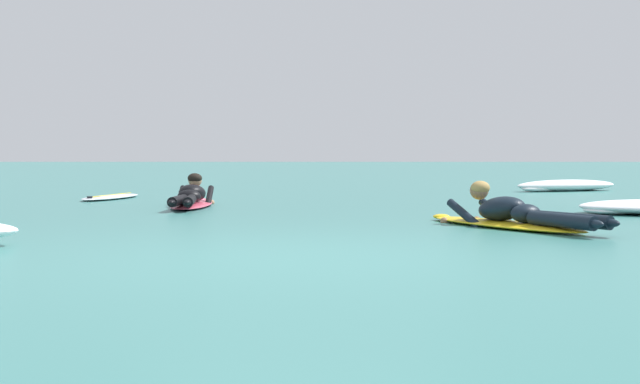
{
  "coord_description": "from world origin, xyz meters",
  "views": [
    {
      "loc": [
        0.13,
        -6.77,
        0.81
      ],
      "look_at": [
        0.09,
        4.28,
        0.31
      ],
      "focal_mm": 49.38,
      "sensor_mm": 36.0,
      "label": 1
    }
  ],
  "objects": [
    {
      "name": "surfer_far",
      "position": [
        -1.77,
        6.19,
        0.13
      ],
      "size": [
        0.61,
        2.61,
        0.55
      ],
      "color": "#E54C66",
      "rests_on": "ground"
    },
    {
      "name": "surfer_near",
      "position": [
        2.18,
        2.59,
        0.13
      ],
      "size": [
        1.67,
        2.55,
        0.54
      ],
      "color": "yellow",
      "rests_on": "ground"
    },
    {
      "name": "whitewater_front",
      "position": [
        5.31,
        11.63,
        0.11
      ],
      "size": [
        2.53,
        1.61,
        0.24
      ],
      "color": "white",
      "rests_on": "ground"
    },
    {
      "name": "drifting_surfboard",
      "position": [
        -3.51,
        8.5,
        0.03
      ],
      "size": [
        0.91,
        2.07,
        0.16
      ],
      "color": "silver",
      "rests_on": "ground"
    },
    {
      "name": "ground_plane",
      "position": [
        0.0,
        10.0,
        0.0
      ],
      "size": [
        120.0,
        120.0,
        0.0
      ],
      "primitive_type": "plane",
      "color": "#387A75"
    }
  ]
}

